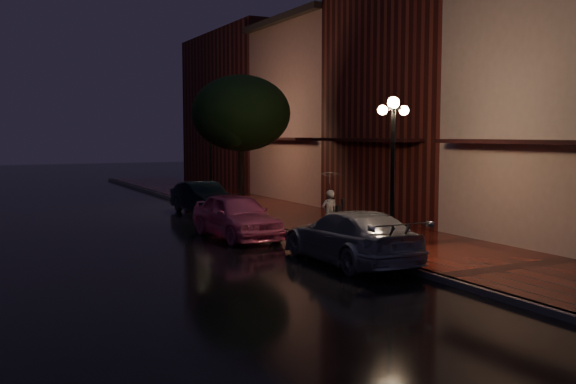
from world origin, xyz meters
TOP-DOWN VIEW (x-y plane):
  - ground at (0.00, 0.00)m, footprint 120.00×120.00m
  - sidewalk at (2.25, 0.00)m, footprint 4.50×60.00m
  - curb at (0.00, 0.00)m, footprint 0.25×60.00m
  - storefront_mid at (7.00, 2.00)m, footprint 5.00×8.00m
  - storefront_far at (7.00, 10.00)m, footprint 5.00×8.00m
  - storefront_extra at (7.00, 20.00)m, footprint 5.00×12.00m
  - streetlamp_near at (0.35, -5.00)m, footprint 0.96×0.36m
  - streetlamp_far at (0.35, 9.00)m, footprint 0.96×0.36m
  - street_tree at (0.61, 5.99)m, footprint 4.16×4.16m
  - pink_car at (-1.84, 0.68)m, footprint 1.91×4.47m
  - navy_car at (-0.60, 7.52)m, footprint 1.76×4.30m
  - silver_car at (-0.71, -4.59)m, footprint 2.11×4.98m
  - woman_with_umbrella at (0.60, -1.29)m, footprint 0.89×0.90m
  - parking_meter at (1.00, -1.47)m, footprint 0.14×0.12m

SIDE VIEW (x-z plane):
  - ground at x=0.00m, z-range 0.00..0.00m
  - sidewalk at x=2.25m, z-range 0.00..0.15m
  - curb at x=0.00m, z-range 0.00..0.15m
  - navy_car at x=-0.60m, z-range 0.00..1.38m
  - silver_car at x=-0.71m, z-range 0.00..1.43m
  - pink_car at x=-1.84m, z-range 0.00..1.51m
  - parking_meter at x=1.00m, z-range 0.28..1.52m
  - woman_with_umbrella at x=0.60m, z-range 0.49..2.63m
  - streetlamp_near at x=0.35m, z-range 0.45..4.76m
  - streetlamp_far at x=0.35m, z-range 0.45..4.76m
  - street_tree at x=0.61m, z-range 1.34..7.14m
  - storefront_far at x=7.00m, z-range 0.00..9.00m
  - storefront_extra at x=7.00m, z-range 0.00..10.00m
  - storefront_mid at x=7.00m, z-range 0.00..11.00m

